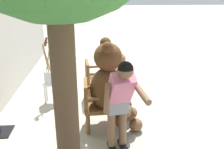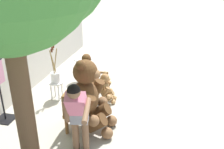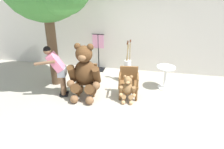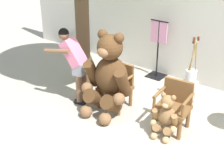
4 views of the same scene
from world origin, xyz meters
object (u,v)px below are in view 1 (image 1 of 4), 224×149
person_visitor (120,98)px  white_stool (50,87)px  wooden_chair_right (95,79)px  brush_bucket (49,74)px  wooden_chair_left (96,103)px  teddy_bear_small (108,82)px  teddy_bear_large (111,86)px  round_side_table (68,66)px

person_visitor → white_stool: person_visitor is taller
wooden_chair_right → brush_bucket: size_ratio=0.90×
wooden_chair_left → wooden_chair_right: same height
wooden_chair_right → brush_bucket: (-0.15, 0.97, 0.18)m
wooden_chair_left → white_stool: size_ratio=1.87×
teddy_bear_small → white_stool: bearing=97.5°
teddy_bear_large → person_visitor: (-0.78, -0.07, 0.12)m
round_side_table → white_stool: bearing=166.6°
wooden_chair_right → round_side_table: wooden_chair_right is taller
wooden_chair_left → wooden_chair_right: bearing=-0.0°
white_stool → teddy_bear_small: bearing=-82.5°
teddy_bear_large → brush_bucket: teddy_bear_large is taller
wooden_chair_left → round_side_table: bearing=16.6°
wooden_chair_right → teddy_bear_small: size_ratio=1.11×
wooden_chair_left → teddy_bear_small: wooden_chair_left is taller
wooden_chair_right → teddy_bear_large: size_ratio=0.54×
white_stool → brush_bucket: 0.29m
teddy_bear_large → brush_bucket: size_ratio=1.66×
teddy_bear_small → teddy_bear_large: bearing=179.2°
wooden_chair_right → white_stool: (-0.15, 0.97, -0.11)m
brush_bucket → teddy_bear_large: bearing=-130.9°
teddy_bear_small → person_visitor: person_visitor is taller
wooden_chair_right → round_side_table: 1.25m
teddy_bear_large → teddy_bear_small: bearing=-0.8°
round_side_table → wooden_chair_left: bearing=-163.4°
wooden_chair_left → teddy_bear_small: size_ratio=1.11×
person_visitor → brush_bucket: size_ratio=1.57×
wooden_chair_right → person_visitor: 2.08m
round_side_table → wooden_chair_right: bearing=-147.2°
white_stool → round_side_table: bearing=-13.4°
person_visitor → white_stool: (1.85, 1.31, -0.54)m
person_visitor → white_stool: size_ratio=3.27×
wooden_chair_left → teddy_bear_small: 1.27m
teddy_bear_large → teddy_bear_small: teddy_bear_large is taller
wooden_chair_right → white_stool: 0.98m
teddy_bear_large → person_visitor: 0.79m
wooden_chair_left → person_visitor: size_ratio=0.57×
teddy_bear_large → white_stool: 1.68m
wooden_chair_left → teddy_bear_large: bearing=-88.7°
teddy_bear_small → round_side_table: teddy_bear_small is taller
teddy_bear_small → white_stool: teddy_bear_small is taller
person_visitor → wooden_chair_left: bearing=23.8°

